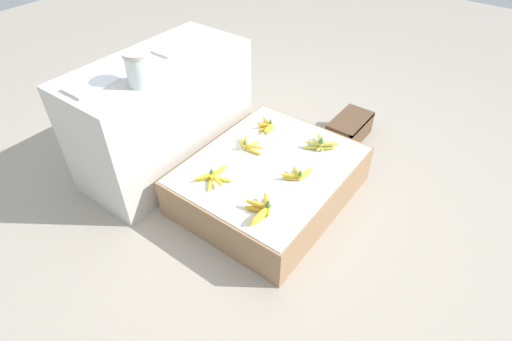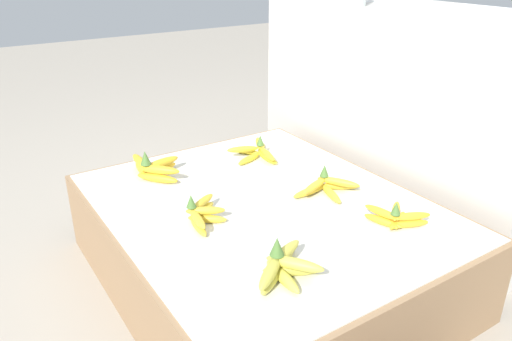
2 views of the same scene
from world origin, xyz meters
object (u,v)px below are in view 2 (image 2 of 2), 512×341
object	(u,v)px
banana_bunch_middle_midleft	(326,186)
banana_bunch_middle_midright	(395,217)
banana_bunch_middle_left	(256,151)
foam_tray_white	(476,10)
banana_bunch_front_left	(153,168)
banana_bunch_front_midleft	(201,213)
banana_bunch_front_midright	(282,266)

from	to	relation	value
banana_bunch_middle_midleft	banana_bunch_middle_midright	world-z (taller)	banana_bunch_middle_midleft
banana_bunch_middle_left	foam_tray_white	distance (m)	0.90
banana_bunch_front_left	banana_bunch_middle_left	bearing A→B (deg)	83.22
banana_bunch_front_midleft	banana_bunch_middle_midright	world-z (taller)	banana_bunch_front_midleft
banana_bunch_middle_left	banana_bunch_front_left	bearing A→B (deg)	-96.78
banana_bunch_front_left	banana_bunch_front_midright	size ratio (longest dim) A/B	1.15
banana_bunch_middle_left	banana_bunch_middle_midleft	world-z (taller)	banana_bunch_middle_midleft
banana_bunch_front_left	foam_tray_white	distance (m)	1.23
banana_bunch_front_midright	banana_bunch_middle_midleft	world-z (taller)	banana_bunch_front_midright
banana_bunch_front_left	banana_bunch_middle_midright	bearing A→B (deg)	33.58
banana_bunch_front_left	banana_bunch_middle_midleft	world-z (taller)	banana_bunch_front_left
banana_bunch_front_left	banana_bunch_front_midright	xyz separation A→B (m)	(0.70, 0.04, -0.00)
banana_bunch_front_left	banana_bunch_front_midright	distance (m)	0.70
banana_bunch_front_left	banana_bunch_front_midleft	distance (m)	0.36
banana_bunch_front_midright	foam_tray_white	distance (m)	1.16
banana_bunch_front_left	banana_bunch_front_midleft	size ratio (longest dim) A/B	1.36
banana_bunch_front_midleft	banana_bunch_front_midright	bearing A→B (deg)	6.62
banana_bunch_front_left	banana_bunch_front_midleft	bearing A→B (deg)	-0.35
banana_bunch_front_midleft	banana_bunch_middle_left	distance (m)	0.51
banana_bunch_front_midleft	banana_bunch_middle_midright	size ratio (longest dim) A/B	1.16
banana_bunch_front_midleft	foam_tray_white	xyz separation A→B (m)	(0.06, 1.05, 0.50)
banana_bunch_front_midleft	banana_bunch_middle_midright	distance (m)	0.55
banana_bunch_front_left	banana_bunch_middle_midright	xyz separation A→B (m)	(0.68, 0.45, -0.01)
banana_bunch_front_midleft	banana_bunch_front_midright	xyz separation A→B (m)	(0.34, 0.04, 0.00)
banana_bunch_front_left	foam_tray_white	bearing A→B (deg)	68.14
banana_bunch_front_midleft	foam_tray_white	world-z (taller)	foam_tray_white
banana_bunch_middle_midright	banana_bunch_front_midleft	bearing A→B (deg)	-124.77
banana_bunch_front_midright	banana_bunch_middle_midleft	xyz separation A→B (m)	(-0.28, 0.38, -0.01)
banana_bunch_front_midleft	banana_bunch_middle_midleft	bearing A→B (deg)	82.26
foam_tray_white	banana_bunch_middle_midright	bearing A→B (deg)	-66.50
banana_bunch_front_midright	foam_tray_white	bearing A→B (deg)	105.75
banana_bunch_front_midright	foam_tray_white	xyz separation A→B (m)	(-0.28, 1.01, 0.49)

